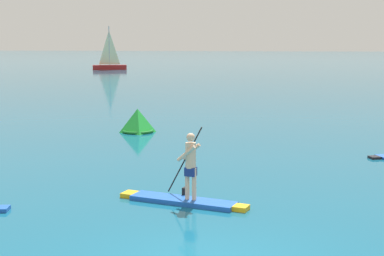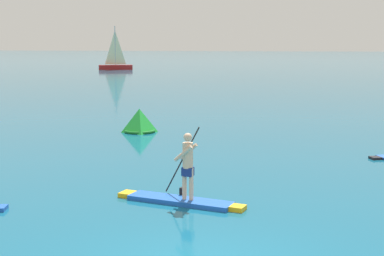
# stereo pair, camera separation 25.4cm
# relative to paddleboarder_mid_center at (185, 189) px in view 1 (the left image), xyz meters

# --- Properties ---
(paddleboarder_mid_center) EXTENTS (3.40, 1.30, 1.93)m
(paddleboarder_mid_center) POSITION_rel_paddleboarder_mid_center_xyz_m (0.00, 0.00, 0.00)
(paddleboarder_mid_center) COLOR blue
(paddleboarder_mid_center) RESTS_ON ground
(race_marker_buoy) EXTENTS (1.50, 1.50, 1.05)m
(race_marker_buoy) POSITION_rel_paddleboarder_mid_center_xyz_m (-4.01, 10.88, 0.10)
(race_marker_buoy) COLOR green
(race_marker_buoy) RESTS_ON ground
(sailboat_left_horizon) EXTENTS (4.77, 2.64, 6.09)m
(sailboat_left_horizon) POSITION_rel_paddleboarder_mid_center_xyz_m (-22.04, 65.26, 0.58)
(sailboat_left_horizon) COLOR #A51E1E
(sailboat_left_horizon) RESTS_ON ground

